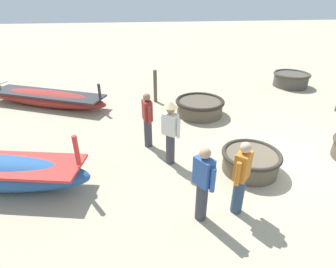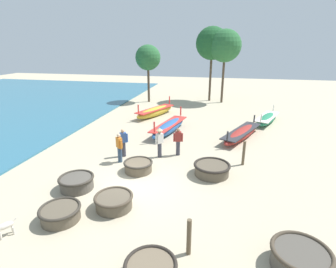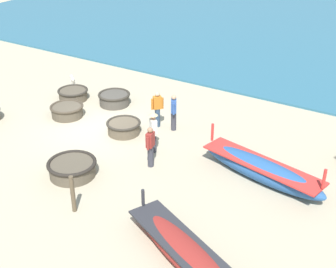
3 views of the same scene
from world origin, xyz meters
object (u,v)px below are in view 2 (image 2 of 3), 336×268
coracle_beside_post (300,258)px  coracle_center (138,166)px  long_boat_white_hull (267,119)px  coracle_nearest (60,213)px  coracle_tilted (114,201)px  dog (4,227)px  mooring_post_inland (189,237)px  tree_tall_back (148,58)px  coracle_weathered (77,182)px  long_boat_ochre_hull (169,127)px  fisherman_hauling (178,141)px  mooring_post_shoreline (244,153)px  fisherman_by_coracle (123,142)px  coracle_far_left (212,169)px  fisherman_standing_left (160,141)px  long_boat_red_hull (242,133)px  tree_right_mid (225,46)px  fisherman_standing_right (119,147)px  long_boat_green_hull (155,112)px  tree_center (212,44)px

coracle_beside_post → coracle_center: (-6.13, 4.66, -0.06)m
coracle_center → long_boat_white_hull: long_boat_white_hull is taller
coracle_nearest → long_boat_white_hull: size_ratio=0.34×
coracle_tilted → dog: (-2.79, -2.19, 0.09)m
mooring_post_inland → tree_tall_back: bearing=108.9°
coracle_weathered → long_boat_ochre_hull: size_ratio=0.30×
fisherman_hauling → coracle_tilted: bearing=-105.5°
mooring_post_shoreline → tree_tall_back: tree_tall_back is taller
coracle_tilted → fisherman_by_coracle: bearing=106.6°
coracle_far_left → fisherman_standing_left: (-2.89, 1.49, 0.65)m
long_boat_red_hull → tree_right_mid: bearing=97.6°
coracle_center → coracle_tilted: bearing=-89.3°
coracle_nearest → fisherman_hauling: fisherman_hauling is taller
fisherman_hauling → tree_tall_back: size_ratio=0.27×
fisherman_standing_right → mooring_post_shoreline: (6.27, 0.98, -0.20)m
long_boat_ochre_hull → tree_right_mid: 12.66m
coracle_far_left → long_boat_green_hull: long_boat_green_hull is taller
long_boat_red_hull → dog: long_boat_red_hull is taller
coracle_center → tree_right_mid: bearing=77.9°
coracle_center → long_boat_white_hull: size_ratio=0.33×
coracle_center → long_boat_white_hull: (7.29, 10.04, 0.04)m
long_boat_white_hull → fisherman_standing_left: (-6.68, -8.17, 0.64)m
coracle_nearest → coracle_far_left: size_ratio=0.83×
coracle_tilted → tree_center: bearing=83.7°
mooring_post_shoreline → dog: bearing=-137.7°
long_boat_green_hull → mooring_post_inland: (4.90, -14.95, 0.20)m
coracle_tilted → dog: size_ratio=2.48×
long_boat_green_hull → fisherman_standing_right: fisherman_standing_right is taller
coracle_tilted → coracle_beside_post: bearing=-14.7°
long_boat_ochre_hull → dog: (-3.00, -11.32, -0.02)m
long_boat_ochre_hull → fisherman_standing_left: size_ratio=2.94×
coracle_center → coracle_far_left: bearing=6.1°
long_boat_red_hull → mooring_post_shoreline: 4.16m
coracle_beside_post → coracle_far_left: bearing=117.6°
long_boat_red_hull → coracle_nearest: bearing=-123.5°
long_boat_ochre_hull → tree_center: size_ratio=0.64×
coracle_far_left → long_boat_ochre_hull: size_ratio=0.35×
coracle_beside_post → fisherman_by_coracle: fisherman_by_coracle is taller
coracle_weathered → dog: (-0.69, -3.17, 0.07)m
coracle_weathered → fisherman_hauling: bearing=50.9°
coracle_far_left → long_boat_ochre_hull: (-3.24, 5.70, 0.09)m
coracle_center → tree_right_mid: size_ratio=0.19×
coracle_nearest → mooring_post_shoreline: size_ratio=1.12×
dog → coracle_tilted: bearing=38.2°
long_boat_green_hull → coracle_weathered: bearing=-91.2°
fisherman_standing_right → tree_center: size_ratio=0.21×
coracle_far_left → mooring_post_inland: mooring_post_inland is taller
coracle_nearest → mooring_post_inland: (4.60, -0.65, 0.32)m
coracle_tilted → fisherman_by_coracle: (-1.38, 4.63, 0.55)m
fisherman_by_coracle → fisherman_hauling: bearing=15.2°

